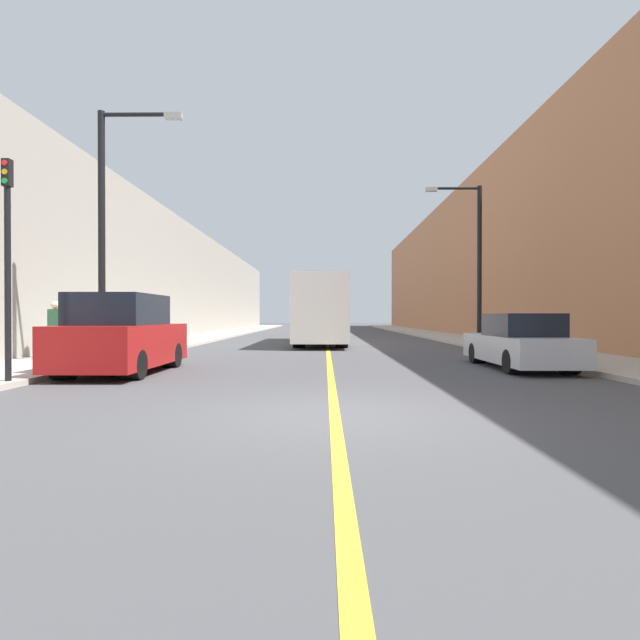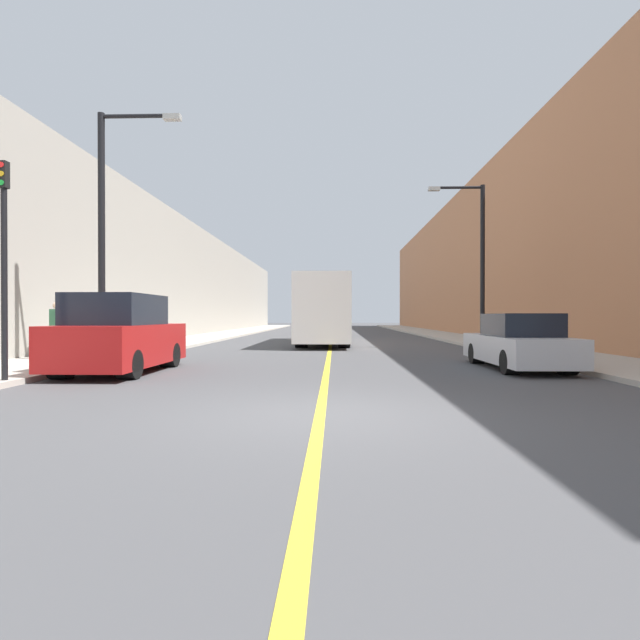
% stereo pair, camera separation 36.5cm
% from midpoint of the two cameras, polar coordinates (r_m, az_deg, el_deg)
% --- Properties ---
extents(ground_plane, '(200.00, 200.00, 0.00)m').
position_cam_midpoint_polar(ground_plane, '(7.39, 0.26, -10.77)').
color(ground_plane, '#474749').
extents(sidewalk_left, '(3.36, 72.00, 0.13)m').
position_cam_midpoint_polar(sidewalk_left, '(38.13, -11.68, -1.64)').
color(sidewalk_left, '#B2AA9E').
rests_on(sidewalk_left, ground).
extents(sidewalk_right, '(3.36, 72.00, 0.13)m').
position_cam_midpoint_polar(sidewalk_right, '(38.12, 12.63, -1.64)').
color(sidewalk_right, '#B2AA9E').
rests_on(sidewalk_right, ground).
extents(building_row_left, '(4.00, 72.00, 8.01)m').
position_cam_midpoint_polar(building_row_left, '(39.14, -16.98, 4.18)').
color(building_row_left, gray).
rests_on(building_row_left, ground).
extents(building_row_right, '(4.00, 72.00, 11.01)m').
position_cam_midpoint_polar(building_row_right, '(39.24, 17.94, 6.36)').
color(building_row_right, '#B2724C').
rests_on(building_row_right, ground).
extents(road_center_line, '(0.16, 72.00, 0.01)m').
position_cam_midpoint_polar(road_center_line, '(37.27, 0.47, -1.77)').
color(road_center_line, gold).
rests_on(road_center_line, ground).
extents(bus, '(2.48, 10.87, 3.31)m').
position_cam_midpoint_polar(bus, '(25.94, -0.29, 1.16)').
color(bus, silver).
rests_on(bus, ground).
extents(parked_suv_left, '(1.99, 4.48, 1.98)m').
position_cam_midpoint_polar(parked_suv_left, '(13.57, -22.38, -1.81)').
color(parked_suv_left, maroon).
rests_on(parked_suv_left, ground).
extents(car_right_near, '(1.75, 4.67, 1.51)m').
position_cam_midpoint_polar(car_right_near, '(14.69, 21.19, -2.54)').
color(car_right_near, silver).
rests_on(car_right_near, ground).
extents(street_lamp_left, '(2.46, 0.24, 7.27)m').
position_cam_midpoint_polar(street_lamp_left, '(16.10, -23.59, 10.56)').
color(street_lamp_left, black).
rests_on(street_lamp_left, sidewalk_left).
extents(street_lamp_right, '(2.46, 0.24, 7.02)m').
position_cam_midpoint_polar(street_lamp_right, '(22.99, 16.80, 7.18)').
color(street_lamp_right, black).
rests_on(street_lamp_right, sidewalk_right).
extents(traffic_light, '(0.16, 0.18, 4.47)m').
position_cam_midpoint_polar(traffic_light, '(12.02, -32.85, 5.70)').
color(traffic_light, black).
rests_on(traffic_light, sidewalk_left).
extents(pedestrian, '(0.39, 0.25, 1.79)m').
position_cam_midpoint_polar(pedestrian, '(17.91, -28.53, -0.85)').
color(pedestrian, '#2D2D33').
rests_on(pedestrian, sidewalk_left).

